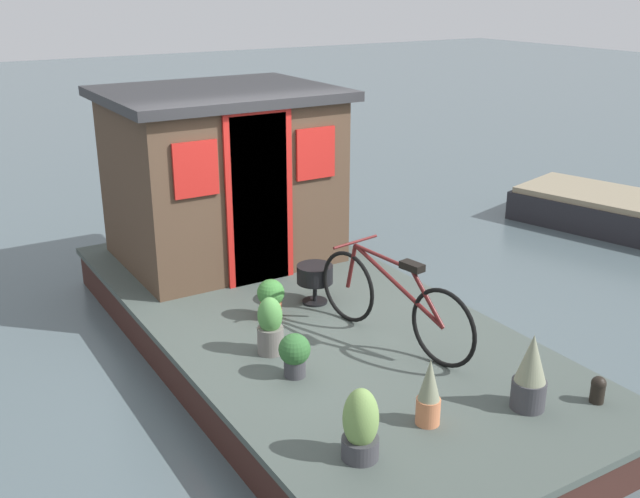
{
  "coord_description": "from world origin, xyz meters",
  "views": [
    {
      "loc": [
        -5.35,
        3.14,
        3.3
      ],
      "look_at": [
        -0.2,
        0.0,
        1.12
      ],
      "focal_mm": 41.64,
      "sensor_mm": 36.0,
      "label": 1
    }
  ],
  "objects": [
    {
      "name": "ground_plane",
      "position": [
        0.0,
        0.0,
        0.0
      ],
      "size": [
        60.0,
        60.0,
        0.0
      ],
      "primitive_type": "plane",
      "color": "#4C5B60"
    },
    {
      "name": "houseboat_deck",
      "position": [
        0.0,
        0.0,
        0.21
      ],
      "size": [
        5.87,
        2.74,
        0.42
      ],
      "color": "#424C47",
      "rests_on": "ground_plane"
    },
    {
      "name": "houseboat_cabin",
      "position": [
        1.82,
        0.0,
        1.35
      ],
      "size": [
        1.94,
        2.35,
        1.84
      ],
      "color": "#4C3828",
      "rests_on": "houseboat_deck"
    },
    {
      "name": "bicycle",
      "position": [
        -0.83,
        -0.33,
        0.79
      ],
      "size": [
        1.73,
        0.5,
        0.78
      ],
      "color": "black",
      "rests_on": "houseboat_deck"
    },
    {
      "name": "potted_plant_rosemary",
      "position": [
        -1.96,
        0.2,
        0.65
      ],
      "size": [
        0.17,
        0.17,
        0.49
      ],
      "color": "#C6754C",
      "rests_on": "houseboat_deck"
    },
    {
      "name": "potted_plant_basil",
      "position": [
        -2.18,
        -0.54,
        0.69
      ],
      "size": [
        0.25,
        0.25,
        0.58
      ],
      "color": "#38383D",
      "rests_on": "houseboat_deck"
    },
    {
      "name": "potted_plant_succulent",
      "position": [
        0.12,
        0.32,
        0.62
      ],
      "size": [
        0.25,
        0.25,
        0.37
      ],
      "color": "#C6754C",
      "rests_on": "houseboat_deck"
    },
    {
      "name": "potted_plant_fern",
      "position": [
        -0.47,
        0.64,
        0.65
      ],
      "size": [
        0.22,
        0.22,
        0.49
      ],
      "color": "slate",
      "rests_on": "houseboat_deck"
    },
    {
      "name": "potted_plant_geranium",
      "position": [
        -0.91,
        0.66,
        0.61
      ],
      "size": [
        0.25,
        0.25,
        0.35
      ],
      "color": "#38383D",
      "rests_on": "houseboat_deck"
    },
    {
      "name": "potted_plant_sage",
      "position": [
        -2.04,
        0.82,
        0.65
      ],
      "size": [
        0.24,
        0.24,
        0.5
      ],
      "color": "#38383D",
      "rests_on": "houseboat_deck"
    },
    {
      "name": "charcoal_grill",
      "position": [
        0.2,
        -0.19,
        0.69
      ],
      "size": [
        0.34,
        0.34,
        0.38
      ],
      "color": "black",
      "rests_on": "houseboat_deck"
    },
    {
      "name": "mooring_bollard",
      "position": [
        -2.39,
        -1.02,
        0.53
      ],
      "size": [
        0.11,
        0.11,
        0.21
      ],
      "color": "black",
      "rests_on": "houseboat_deck"
    },
    {
      "name": "dinghy_boat",
      "position": [
        0.78,
        -5.68,
        0.24
      ],
      "size": [
        3.42,
        2.09,
        0.49
      ],
      "color": "#232328",
      "rests_on": "ground_plane"
    }
  ]
}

